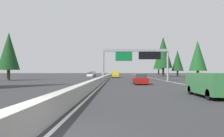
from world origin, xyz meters
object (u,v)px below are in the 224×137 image
object	(u,v)px
conifer_right_near	(198,56)
conifer_left_near	(9,51)
pickup_distant_b	(115,74)
conifer_right_distant	(159,59)
sedan_near_center	(140,79)
oncoming_near	(90,75)
sedan_distant_a	(115,74)
conifer_right_far	(178,61)
sign_gantry_overhead	(136,55)
conifer_right_mid	(163,52)
oncoming_far	(92,74)
minivan_mid_center	(211,83)

from	to	relation	value
conifer_right_near	conifer_left_near	size ratio (longest dim) A/B	0.92
pickup_distant_b	conifer_right_distant	bearing A→B (deg)	-25.28
sedan_near_center	conifer_right_near	world-z (taller)	conifer_right_near
oncoming_near	conifer_right_distant	bearing A→B (deg)	140.18
sedan_distant_a	oncoming_near	xyz separation A→B (m)	(-13.42, 8.01, 0.00)
conifer_right_far	pickup_distant_b	bearing A→B (deg)	118.68
sign_gantry_overhead	conifer_right_far	bearing A→B (deg)	-27.88
conifer_right_mid	pickup_distant_b	bearing A→B (deg)	124.18
oncoming_far	conifer_right_mid	size ratio (longest dim) A/B	0.42
conifer_right_mid	conifer_right_distant	bearing A→B (deg)	-8.59
conifer_right_near	conifer_right_far	xyz separation A→B (m)	(24.03, -2.23, 0.05)
sedan_distant_a	oncoming_far	bearing A→B (deg)	123.68
minivan_mid_center	conifer_right_distant	bearing A→B (deg)	-8.85
conifer_right_distant	sedan_distant_a	bearing A→B (deg)	135.61
minivan_mid_center	oncoming_near	bearing A→B (deg)	15.25
pickup_distant_b	sign_gantry_overhead	bearing A→B (deg)	-168.69
sign_gantry_overhead	conifer_right_mid	world-z (taller)	conifer_right_mid
sedan_distant_a	conifer_right_mid	distance (m)	21.55
oncoming_near	conifer_left_near	size ratio (longest dim) A/B	0.46
conifer_right_far	sign_gantry_overhead	bearing A→B (deg)	152.12
oncoming_far	pickup_distant_b	bearing A→B (deg)	26.31
oncoming_near	minivan_mid_center	bearing A→B (deg)	15.25
minivan_mid_center	sedan_near_center	world-z (taller)	minivan_mid_center
sign_gantry_overhead	conifer_right_far	size ratio (longest dim) A/B	1.42
conifer_right_distant	sign_gantry_overhead	bearing A→B (deg)	165.35
oncoming_far	sedan_near_center	bearing A→B (deg)	13.90
sedan_distant_a	conifer_left_near	bearing A→B (deg)	153.38
minivan_mid_center	sign_gantry_overhead	bearing A→B (deg)	6.12
sedan_near_center	pickup_distant_b	xyz separation A→B (m)	(31.65, 3.57, 0.23)
pickup_distant_b	sedan_distant_a	bearing A→B (deg)	0.86
sedan_near_center	conifer_right_far	world-z (taller)	conifer_right_far
oncoming_far	conifer_right_far	bearing A→B (deg)	78.81
conifer_left_near	conifer_right_far	bearing A→B (deg)	-54.13
conifer_right_far	sedan_near_center	bearing A→B (deg)	158.05
sedan_near_center	oncoming_near	bearing A→B (deg)	16.21
minivan_mid_center	pickup_distant_b	size ratio (longest dim) A/B	0.89
sign_gantry_overhead	minivan_mid_center	size ratio (longest dim) A/B	2.54
conifer_left_near	sign_gantry_overhead	bearing A→B (deg)	-92.95
minivan_mid_center	conifer_right_distant	xyz separation A→B (m)	(91.17, -14.20, 6.71)
conifer_right_far	oncoming_near	bearing A→B (deg)	94.15
pickup_distant_b	oncoming_near	xyz separation A→B (m)	(9.33, 8.35, -0.23)
oncoming_far	conifer_right_distant	bearing A→B (deg)	132.71
sedan_near_center	conifer_right_mid	distance (m)	44.91
conifer_right_near	minivan_mid_center	bearing A→B (deg)	160.80
pickup_distant_b	conifer_right_far	xyz separation A→B (m)	(11.45, -20.94, 4.51)
sign_gantry_overhead	sedan_near_center	bearing A→B (deg)	177.38
minivan_mid_center	conifer_right_mid	distance (m)	58.56
sedan_distant_a	sign_gantry_overhead	bearing A→B (deg)	-174.15
pickup_distant_b	conifer_right_mid	world-z (taller)	conifer_right_mid
sign_gantry_overhead	oncoming_far	bearing A→B (deg)	18.52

